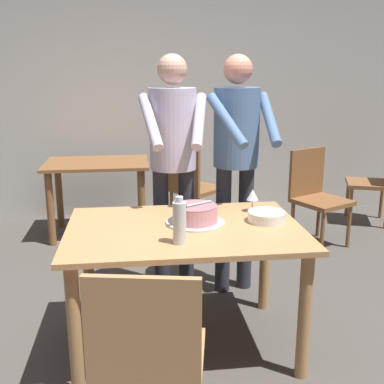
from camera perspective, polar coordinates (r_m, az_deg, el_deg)
ground_plane at (r=3.01m, az=-0.84°, el=-17.92°), size 14.00×14.00×0.00m
back_wall at (r=5.32m, az=-4.24°, el=11.74°), size 10.00×0.12×2.70m
main_dining_table at (r=2.72m, az=-0.89°, el=-6.65°), size 1.33×0.91×0.75m
cake_on_platter at (r=2.72m, az=0.39°, el=-2.80°), size 0.34×0.34×0.11m
cake_knife at (r=2.66m, az=-0.82°, el=-1.76°), size 0.24×0.16×0.02m
plate_stack at (r=2.80m, az=9.04°, el=-2.96°), size 0.22×0.22×0.06m
wine_glass_near at (r=2.96m, az=7.37°, el=-0.43°), size 0.08×0.08×0.14m
water_bottle at (r=2.40m, az=-1.53°, el=-3.67°), size 0.07×0.07×0.25m
person_cutting_cake at (r=3.24m, az=-2.30°, el=5.01°), size 0.47×0.55×1.72m
person_standing_beside at (r=3.34m, az=5.44°, el=5.24°), size 0.46×0.57×1.72m
chair_near_side at (r=2.03m, az=-5.27°, el=-19.19°), size 0.51×0.51×0.90m
background_table at (r=4.73m, az=-11.39°, el=1.67°), size 1.00×0.70×0.74m
background_chair_0 at (r=4.55m, az=14.82°, el=-0.17°), size 0.59×0.59×0.90m
background_chair_1 at (r=5.38m, az=21.47°, el=1.55°), size 0.56×0.56×0.90m
background_chair_2 at (r=4.75m, az=-0.08°, el=0.94°), size 0.62×0.62×0.90m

